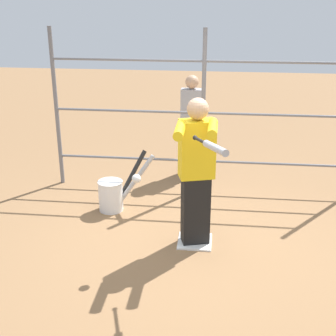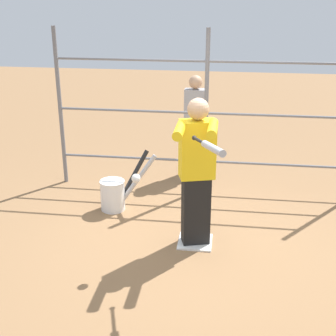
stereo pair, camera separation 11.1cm
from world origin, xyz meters
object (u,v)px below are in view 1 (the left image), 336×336
softball_in_flight (136,179)px  bystander_behind_fence (191,124)px  baseball_bat_swinging (212,147)px  bat_bucket (113,194)px  batter (196,169)px

softball_in_flight → bystander_behind_fence: (-0.40, -2.63, -0.15)m
baseball_bat_swinging → bat_bucket: (1.34, -1.67, -1.29)m
softball_in_flight → batter: bearing=-143.9°
baseball_bat_swinging → bat_bucket: size_ratio=0.98×
batter → softball_in_flight: 0.75m
batter → softball_in_flight: batter is taller
bystander_behind_fence → baseball_bat_swinging: bearing=97.0°
softball_in_flight → bystander_behind_fence: bearing=-98.7°
batter → baseball_bat_swinging: (-0.18, 0.90, 0.58)m
batter → bystander_behind_fence: bearing=-84.8°
batter → baseball_bat_swinging: 1.08m
baseball_bat_swinging → bat_bucket: 2.50m
bat_bucket → bystander_behind_fence: 1.81m
bat_bucket → baseball_bat_swinging: bearing=128.6°
batter → bat_bucket: (1.15, -0.77, -0.71)m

